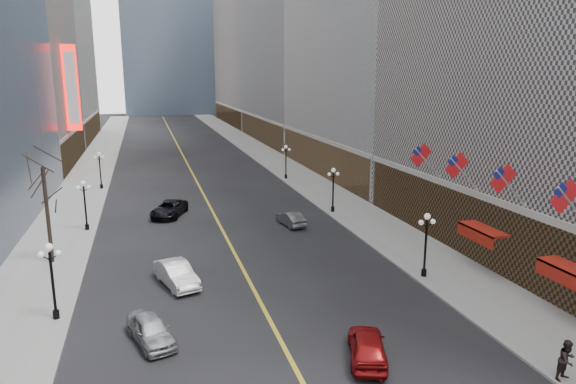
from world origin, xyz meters
TOP-DOWN VIEW (x-y plane):
  - sidewalk_east at (14.00, 70.00)m, footprint 6.00×230.00m
  - sidewalk_west at (-14.00, 70.00)m, footprint 6.00×230.00m
  - lane_line at (0.00, 80.00)m, footprint 0.25×200.00m
  - bldg_east_c at (29.88, 106.00)m, footprint 26.60×40.60m
  - bldg_east_d at (29.90, 149.00)m, footprint 26.60×46.60m
  - streetlamp_east_1 at (11.80, 30.00)m, footprint 1.26×0.44m
  - streetlamp_east_2 at (11.80, 48.00)m, footprint 1.26×0.44m
  - streetlamp_east_3 at (11.80, 66.00)m, footprint 1.26×0.44m
  - streetlamp_west_1 at (-11.80, 30.00)m, footprint 1.26×0.44m
  - streetlamp_west_2 at (-11.80, 48.00)m, footprint 1.26×0.44m
  - streetlamp_west_3 at (-11.80, 66.00)m, footprint 1.26×0.44m
  - flag_2 at (15.31, 22.00)m, footprint 2.87×0.12m
  - flag_3 at (15.31, 27.00)m, footprint 2.87×0.12m
  - flag_4 at (15.31, 32.00)m, footprint 2.87×0.12m
  - flag_5 at (15.31, 37.00)m, footprint 2.87×0.12m
  - awning_b at (16.11, 22.00)m, footprint 1.40×4.00m
  - awning_c at (16.11, 30.00)m, footprint 1.40×4.00m
  - theatre_marquee at (-15.88, 80.00)m, footprint 2.00×0.55m
  - tree_west_far at (-13.50, 40.00)m, footprint 3.60×3.60m
  - car_nb_near at (-6.60, 26.01)m, footprint 2.87×4.53m
  - car_nb_mid at (-4.80, 33.39)m, footprint 2.98×5.06m
  - car_nb_far at (-4.38, 51.22)m, footprint 4.37×6.04m
  - car_sb_mid at (3.65, 21.38)m, footprint 3.12×4.73m
  - car_sb_far at (6.42, 44.83)m, footprint 2.01×4.18m
  - ped_east_walk at (11.60, 17.18)m, footprint 1.04×0.72m

SIDE VIEW (x-z plane):
  - lane_line at x=0.00m, z-range 0.00..0.02m
  - sidewalk_east at x=14.00m, z-range 0.00..0.15m
  - sidewalk_west at x=-14.00m, z-range 0.00..0.15m
  - car_sb_far at x=6.42m, z-range 0.00..1.32m
  - car_nb_near at x=-6.60m, z-range 0.00..1.44m
  - car_sb_mid at x=3.65m, z-range 0.00..1.50m
  - car_nb_far at x=-4.38m, z-range 0.00..1.53m
  - car_nb_mid at x=-4.80m, z-range 0.00..1.58m
  - ped_east_walk at x=11.60m, z-range 0.15..2.09m
  - streetlamp_east_1 at x=11.80m, z-range 0.64..5.16m
  - streetlamp_east_2 at x=11.80m, z-range 0.64..5.16m
  - streetlamp_east_3 at x=11.80m, z-range 0.64..5.16m
  - streetlamp_west_1 at x=-11.80m, z-range 0.64..5.16m
  - streetlamp_west_2 at x=-11.80m, z-range 0.64..5.16m
  - streetlamp_west_3 at x=-11.80m, z-range 0.64..5.16m
  - awning_b at x=16.11m, z-range 2.62..3.54m
  - awning_c at x=16.11m, z-range 2.62..3.54m
  - tree_west_far at x=-13.50m, z-range 2.28..10.20m
  - flag_2 at x=15.31m, z-range 5.85..8.72m
  - flag_3 at x=15.31m, z-range 5.85..8.72m
  - flag_4 at x=15.31m, z-range 5.85..8.72m
  - flag_5 at x=15.31m, z-range 5.85..8.72m
  - theatre_marquee at x=-15.88m, z-range 6.00..18.00m
  - bldg_east_c at x=29.88m, z-range -0.22..48.58m
  - bldg_east_d at x=29.90m, z-range -0.23..62.57m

